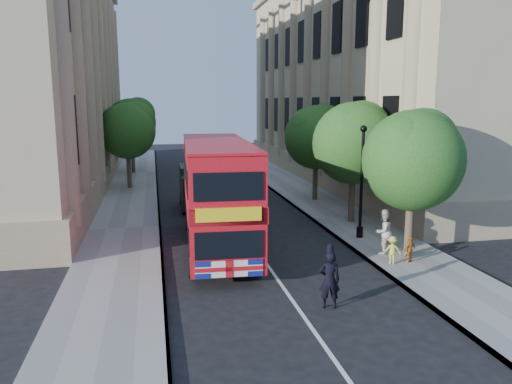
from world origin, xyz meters
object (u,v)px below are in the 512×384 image
box_van (196,188)px  woman_pedestrian (383,232)px  double_decker_bus (217,191)px  lamp_post (361,186)px  police_constable (329,280)px

box_van → woman_pedestrian: bearing=-57.3°
box_van → double_decker_bus: bearing=-87.8°
lamp_post → woman_pedestrian: bearing=-92.0°
lamp_post → police_constable: size_ratio=2.84×
double_decker_bus → box_van: size_ratio=2.27×
box_van → police_constable: bearing=-78.9°
lamp_post → police_constable: bearing=-119.9°
box_van → police_constable: size_ratio=2.44×
police_constable → lamp_post: bearing=-108.2°
police_constable → woman_pedestrian: 6.02m
lamp_post → police_constable: (-4.04, -7.05, -1.60)m
police_constable → woman_pedestrian: bearing=-119.4°
police_constable → box_van: bearing=-68.1°
lamp_post → police_constable: 8.28m
box_van → lamp_post: bearing=-49.9°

